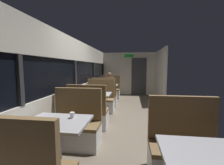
# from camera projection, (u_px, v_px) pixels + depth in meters

# --- Properties ---
(ground_plane) EXTENTS (3.30, 9.20, 0.02)m
(ground_plane) POSITION_uv_depth(u_px,v_px,m) (125.00, 122.00, 4.16)
(ground_plane) COLOR #665B4C
(carriage_window_panel_left) EXTENTS (0.09, 8.48, 2.30)m
(carriage_window_panel_left) POSITION_uv_depth(u_px,v_px,m) (75.00, 81.00, 4.23)
(carriage_window_panel_left) COLOR beige
(carriage_window_panel_left) RESTS_ON ground_plane
(carriage_end_bulkhead) EXTENTS (2.90, 0.11, 2.30)m
(carriage_end_bulkhead) POSITION_uv_depth(u_px,v_px,m) (130.00, 74.00, 8.17)
(carriage_end_bulkhead) COLOR beige
(carriage_end_bulkhead) RESTS_ON ground_plane
(carriage_aisle_panel_right) EXTENTS (0.08, 2.40, 2.30)m
(carriage_aisle_panel_right) POSITION_uv_depth(u_px,v_px,m) (160.00, 75.00, 6.80)
(carriage_aisle_panel_right) COLOR beige
(carriage_aisle_panel_right) RESTS_ON ground_plane
(dining_table_near_window) EXTENTS (0.90, 0.70, 0.74)m
(dining_table_near_window) POSITION_uv_depth(u_px,v_px,m) (57.00, 128.00, 2.15)
(dining_table_near_window) COLOR #9E9EA3
(dining_table_near_window) RESTS_ON ground_plane
(bench_near_window_facing_entry) EXTENTS (0.95, 0.50, 1.10)m
(bench_near_window_facing_entry) POSITION_uv_depth(u_px,v_px,m) (76.00, 129.00, 2.87)
(bench_near_window_facing_entry) COLOR silver
(bench_near_window_facing_entry) RESTS_ON ground_plane
(dining_table_mid_window) EXTENTS (0.90, 0.70, 0.74)m
(dining_table_mid_window) POSITION_uv_depth(u_px,v_px,m) (95.00, 97.00, 4.37)
(dining_table_mid_window) COLOR #9E9EA3
(dining_table_mid_window) RESTS_ON ground_plane
(bench_mid_window_facing_end) EXTENTS (0.95, 0.50, 1.10)m
(bench_mid_window_facing_end) POSITION_uv_depth(u_px,v_px,m) (89.00, 115.00, 3.71)
(bench_mid_window_facing_end) COLOR silver
(bench_mid_window_facing_end) RESTS_ON ground_plane
(bench_mid_window_facing_entry) EXTENTS (0.95, 0.50, 1.10)m
(bench_mid_window_facing_entry) POSITION_uv_depth(u_px,v_px,m) (100.00, 102.00, 5.09)
(bench_mid_window_facing_entry) COLOR silver
(bench_mid_window_facing_entry) RESTS_ON ground_plane
(dining_table_far_window) EXTENTS (0.90, 0.70, 0.74)m
(dining_table_far_window) POSITION_uv_depth(u_px,v_px,m) (108.00, 87.00, 6.59)
(dining_table_far_window) COLOR #9E9EA3
(dining_table_far_window) RESTS_ON ground_plane
(bench_far_window_facing_end) EXTENTS (0.95, 0.50, 1.10)m
(bench_far_window_facing_end) POSITION_uv_depth(u_px,v_px,m) (105.00, 97.00, 5.94)
(bench_far_window_facing_end) COLOR silver
(bench_far_window_facing_end) RESTS_ON ground_plane
(bench_far_window_facing_entry) EXTENTS (0.95, 0.50, 1.10)m
(bench_far_window_facing_entry) POSITION_uv_depth(u_px,v_px,m) (110.00, 91.00, 7.32)
(bench_far_window_facing_entry) COLOR silver
(bench_far_window_facing_entry) RESTS_ON ground_plane
(bench_front_aisle_facing_entry) EXTENTS (0.95, 0.50, 1.10)m
(bench_front_aisle_facing_entry) POSITION_uv_depth(u_px,v_px,m) (184.00, 154.00, 2.04)
(bench_front_aisle_facing_entry) COLOR silver
(bench_front_aisle_facing_entry) RESTS_ON ground_plane
(seated_passenger) EXTENTS (0.47, 0.55, 1.26)m
(seated_passenger) POSITION_uv_depth(u_px,v_px,m) (110.00, 87.00, 7.22)
(seated_passenger) COLOR #26262D
(seated_passenger) RESTS_ON ground_plane
(coffee_cup_primary) EXTENTS (0.07, 0.07, 0.09)m
(coffee_cup_primary) POSITION_uv_depth(u_px,v_px,m) (72.00, 115.00, 2.26)
(coffee_cup_primary) COLOR white
(coffee_cup_primary) RESTS_ON dining_table_near_window
(coffee_cup_secondary) EXTENTS (0.07, 0.07, 0.09)m
(coffee_cup_secondary) POSITION_uv_depth(u_px,v_px,m) (107.00, 84.00, 6.59)
(coffee_cup_secondary) COLOR white
(coffee_cup_secondary) RESTS_ON dining_table_far_window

